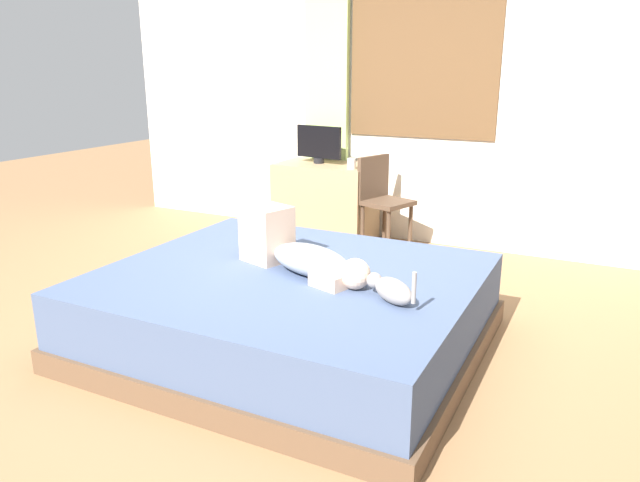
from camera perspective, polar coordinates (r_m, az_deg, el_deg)
ground_plane at (r=3.77m, az=-3.46°, el=-9.28°), size 16.00×16.00×0.00m
back_wall_with_window at (r=5.70m, az=9.39°, el=14.45°), size 6.40×0.14×2.90m
bed at (r=3.59m, az=-2.87°, el=-6.53°), size 2.17×1.90×0.47m
person_lying at (r=3.50m, az=-2.03°, el=-1.03°), size 0.93×0.50×0.34m
cat at (r=3.07m, az=6.80°, el=-4.61°), size 0.32×0.23×0.21m
desk at (r=5.74m, az=0.55°, el=3.74°), size 0.90×0.56×0.74m
tv_monitor at (r=5.68m, az=-0.11°, el=9.25°), size 0.48×0.10×0.35m
cup at (r=5.39m, az=3.02°, el=7.39°), size 0.08×0.08×0.09m
chair_by_desk at (r=5.38m, az=5.86°, el=4.28°), size 0.49×0.49×0.86m
curtain_left at (r=5.92m, az=0.66°, el=13.11°), size 0.44×0.06×2.58m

